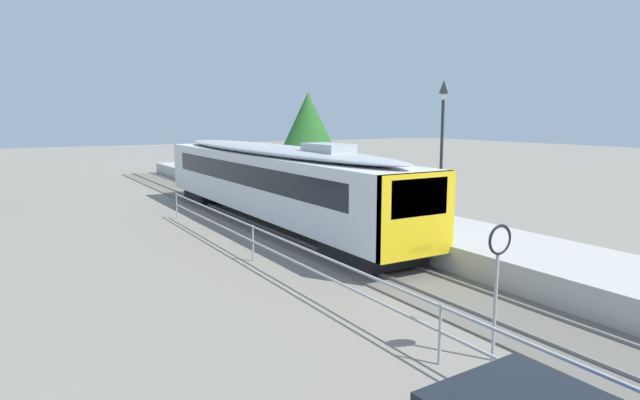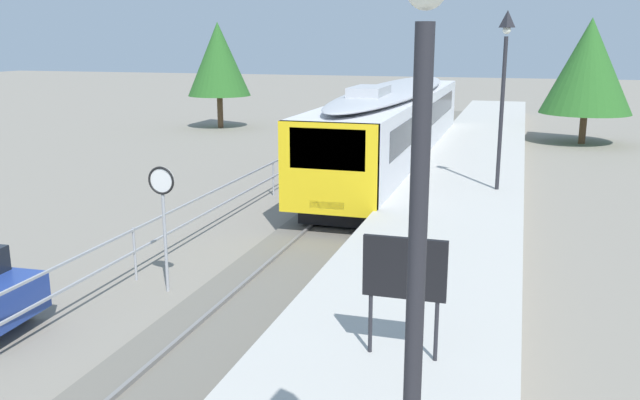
{
  "view_description": "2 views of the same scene",
  "coord_description": "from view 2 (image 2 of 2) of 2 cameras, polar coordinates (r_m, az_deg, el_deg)",
  "views": [
    {
      "loc": [
        -10.48,
        4.61,
        4.85
      ],
      "look_at": [
        -1.0,
        20.42,
        2.0
      ],
      "focal_mm": 30.21,
      "sensor_mm": 36.0,
      "label": 1
    },
    {
      "loc": [
        4.96,
        -0.76,
        5.39
      ],
      "look_at": [
        0.4,
        14.42,
        1.6
      ],
      "focal_mm": 37.61,
      "sensor_mm": 36.0,
      "label": 2
    }
  ],
  "objects": [
    {
      "name": "platform_lamp_mid_platform",
      "position": [
        20.97,
        15.42,
        10.87
      ],
      "size": [
        0.34,
        0.34,
        5.35
      ],
      "color": "#232328",
      "rests_on": "station_platform"
    },
    {
      "name": "track_rails",
      "position": [
        23.91,
        4.31,
        0.46
      ],
      "size": [
        3.2,
        60.0,
        0.14
      ],
      "color": "#6B665B",
      "rests_on": "ground"
    },
    {
      "name": "speed_limit_sign",
      "position": [
        14.65,
        -13.27,
        0.19
      ],
      "size": [
        0.61,
        0.1,
        2.81
      ],
      "color": "#9EA0A5",
      "rests_on": "ground"
    },
    {
      "name": "platform_notice_board",
      "position": [
        9.62,
        7.2,
        -6.14
      ],
      "size": [
        1.2,
        0.08,
        1.8
      ],
      "color": "#232328",
      "rests_on": "station_platform"
    },
    {
      "name": "ground_plane",
      "position": [
        24.71,
        -2.5,
        0.83
      ],
      "size": [
        160.0,
        160.0,
        0.0
      ],
      "primitive_type": "plane",
      "color": "gray"
    },
    {
      "name": "tree_behind_carpark",
      "position": [
        38.22,
        21.88,
        10.53
      ],
      "size": [
        4.7,
        4.7,
        6.54
      ],
      "color": "brown",
      "rests_on": "ground"
    },
    {
      "name": "platform_lamp_near_end",
      "position": [
        4.17,
        8.52,
        2.66
      ],
      "size": [
        0.34,
        0.34,
        5.35
      ],
      "color": "#232328",
      "rests_on": "station_platform"
    },
    {
      "name": "station_platform",
      "position": [
        23.36,
        12.13,
        0.93
      ],
      "size": [
        3.9,
        60.0,
        0.9
      ],
      "primitive_type": "cube",
      "color": "#B7B5AD",
      "rests_on": "ground"
    },
    {
      "name": "carpark_fence",
      "position": [
        15.85,
        -15.55,
        -3.49
      ],
      "size": [
        0.06,
        36.06,
        1.25
      ],
      "color": "#9EA0A5",
      "rests_on": "ground"
    },
    {
      "name": "tree_behind_station_far",
      "position": [
        42.65,
        -8.64,
        11.75
      ],
      "size": [
        3.88,
        3.88,
        6.49
      ],
      "color": "brown",
      "rests_on": "ground"
    },
    {
      "name": "commuter_train",
      "position": [
        27.89,
        6.4,
        6.69
      ],
      "size": [
        2.82,
        20.36,
        3.74
      ],
      "color": "silver",
      "rests_on": "track_rails"
    }
  ]
}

